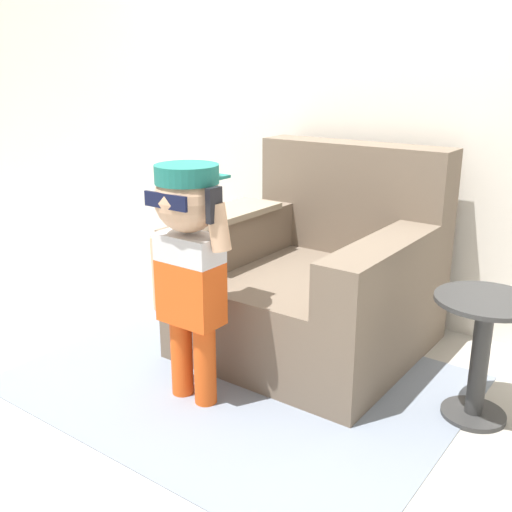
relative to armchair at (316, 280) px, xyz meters
name	(u,v)px	position (x,y,z in m)	size (l,w,h in m)	color
ground_plane	(248,348)	(-0.23, -0.25, -0.34)	(10.00, 10.00, 0.00)	#ADA89E
wall_back	(339,74)	(-0.23, 0.57, 0.96)	(10.00, 0.05, 2.60)	silver
armchair	(316,280)	(0.00, 0.00, 0.00)	(1.04, 1.04, 0.97)	#6B5B4C
person_child	(189,249)	(-0.13, -0.76, 0.32)	(0.40, 0.30, 0.99)	#E05119
side_table	(481,347)	(0.86, -0.21, -0.03)	(0.39, 0.39, 0.51)	#333333
rug	(239,380)	(-0.06, -0.55, -0.33)	(1.83, 1.41, 0.01)	gray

